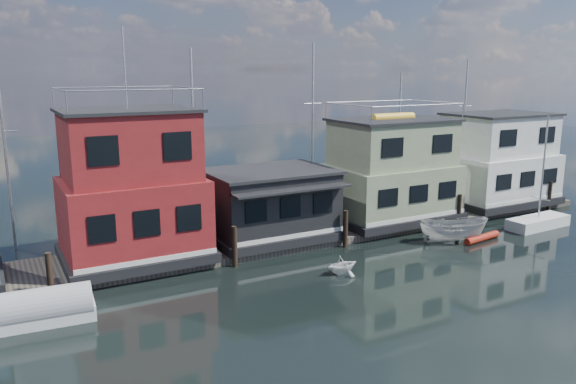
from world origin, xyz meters
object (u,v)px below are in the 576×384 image
houseboat_dark (270,204)px  day_sailer (538,221)px  houseboat_green (391,172)px  houseboat_white (497,161)px  houseboat_red (132,189)px  motorboat (453,230)px  dinghy_white (342,265)px  tarp_runabout (44,309)px  red_kayak (482,238)px

houseboat_dark → day_sailer: bearing=-17.8°
houseboat_green → houseboat_white: (10.00, -0.00, -0.01)m
houseboat_red → houseboat_dark: (8.00, -0.02, -1.69)m
houseboat_green → motorboat: bearing=-82.2°
houseboat_dark → houseboat_white: houseboat_white is taller
houseboat_red → dinghy_white: 11.51m
houseboat_green → houseboat_white: size_ratio=1.00×
dinghy_white → houseboat_dark: bearing=5.1°
houseboat_white → tarp_runabout: 32.59m
houseboat_green → motorboat: size_ratio=2.07×
houseboat_red → houseboat_dark: 8.18m
tarp_runabout → motorboat: motorboat is taller
houseboat_green → tarp_runabout: size_ratio=2.08×
red_kayak → dinghy_white: size_ratio=1.61×
houseboat_white → tarp_runabout: houseboat_white is taller
houseboat_green → tarp_runabout: 22.84m
houseboat_red → tarp_runabout: size_ratio=2.94×
houseboat_red → houseboat_green: bearing=0.0°
motorboat → dinghy_white: bearing=126.9°
houseboat_green → dinghy_white: houseboat_green is taller
day_sailer → dinghy_white: 16.09m
houseboat_red → dinghy_white: bearing=-35.7°
day_sailer → motorboat: (-7.24, 0.31, 0.35)m
houseboat_red → red_kayak: 20.65m
motorboat → dinghy_white: (-8.83, -1.22, -0.30)m
houseboat_dark → motorboat: 11.10m
dinghy_white → houseboat_red: bearing=51.6°
day_sailer → houseboat_red: bearing=165.1°
motorboat → red_kayak: bearing=-82.9°
dinghy_white → tarp_runabout: bearing=82.7°
day_sailer → tarp_runabout: bearing=177.1°
motorboat → dinghy_white: motorboat is taller
red_kayak → day_sailer: size_ratio=0.40×
red_kayak → houseboat_dark: bearing=144.8°
tarp_runabout → dinghy_white: 13.94m
houseboat_dark → houseboat_white: bearing=0.1°
houseboat_white → dinghy_white: (-18.13, -6.37, -3.06)m
houseboat_red → motorboat: 18.73m
houseboat_white → motorboat: (-9.30, -5.15, -2.75)m
motorboat → dinghy_white: size_ratio=2.22×
houseboat_white → day_sailer: bearing=-110.7°
houseboat_green → red_kayak: 7.14m
dinghy_white → houseboat_white: bearing=-73.4°
houseboat_green → houseboat_white: bearing=-0.0°
houseboat_dark → motorboat: houseboat_dark is taller
day_sailer → tarp_runabout: size_ratio=1.82×
red_kayak → houseboat_green: bearing=104.3°
houseboat_white → red_kayak: (-7.58, -5.84, -3.32)m
tarp_runabout → day_sailer: bearing=4.1°
houseboat_dark → dinghy_white: 6.70m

